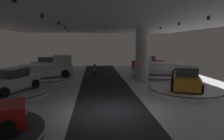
{
  "coord_description": "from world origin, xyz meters",
  "views": [
    {
      "loc": [
        -0.96,
        -10.54,
        3.91
      ],
      "look_at": [
        0.71,
        6.91,
        1.4
      ],
      "focal_mm": 30.72,
      "sensor_mm": 36.0,
      "label": 1
    }
  ],
  "objects": [
    {
      "name": "display_platform_deep_right",
      "position": [
        6.74,
        16.22,
        0.18
      ],
      "size": [
        4.62,
        4.62,
        0.31
      ],
      "color": "#B7B7BC",
      "rests_on": "ground"
    },
    {
      "name": "column_right",
      "position": [
        3.84,
        8.1,
        2.75
      ],
      "size": [
        1.31,
        1.31,
        5.5
      ],
      "color": "silver",
      "rests_on": "ground"
    },
    {
      "name": "display_car_mid_right",
      "position": [
        6.24,
        3.63,
        1.12
      ],
      "size": [
        3.44,
        4.57,
        1.71
      ],
      "color": "#B77519",
      "rests_on": "display_platform_mid_right"
    },
    {
      "name": "display_platform_mid_right",
      "position": [
        6.25,
        3.66,
        0.19
      ],
      "size": [
        5.64,
        5.64,
        0.35
      ],
      "color": "silver",
      "rests_on": "ground"
    },
    {
      "name": "display_car_deep_right",
      "position": [
        6.71,
        16.21,
        1.08
      ],
      "size": [
        4.53,
        3.1,
        1.71
      ],
      "color": "red",
      "rests_on": "display_platform_deep_right"
    },
    {
      "name": "ceiling_with_spotlights",
      "position": [
        0.0,
        0.0,
        5.55
      ],
      "size": [
        24.0,
        44.0,
        0.39
      ],
      "color": "silver"
    },
    {
      "name": "display_car_mid_left",
      "position": [
        -7.13,
        4.17,
        1.07
      ],
      "size": [
        3.55,
        4.56,
        1.71
      ],
      "color": "silver",
      "rests_on": "display_platform_mid_left"
    },
    {
      "name": "ground",
      "position": [
        0.0,
        0.0,
        -0.02
      ],
      "size": [
        24.0,
        44.0,
        0.06
      ],
      "color": "silver"
    },
    {
      "name": "display_platform_deep_left",
      "position": [
        -7.41,
        16.53,
        0.15
      ],
      "size": [
        5.57,
        5.57,
        0.26
      ],
      "color": "#333338",
      "rests_on": "ground"
    },
    {
      "name": "display_car_deep_left",
      "position": [
        -7.38,
        16.52,
        1.03
      ],
      "size": [
        4.53,
        3.71,
        1.71
      ],
      "color": "silver",
      "rests_on": "display_platform_deep_left"
    },
    {
      "name": "display_platform_mid_left",
      "position": [
        -7.14,
        4.14,
        0.17
      ],
      "size": [
        5.58,
        5.58,
        0.31
      ],
      "color": "#B7B7BC",
      "rests_on": "ground"
    },
    {
      "name": "pickup_truck_far_left",
      "position": [
        -5.71,
        10.27,
        1.2
      ],
      "size": [
        5.68,
        3.81,
        2.3
      ],
      "color": "silver",
      "rests_on": "display_platform_far_left"
    },
    {
      "name": "display_platform_far_right",
      "position": [
        6.47,
        10.85,
        0.15
      ],
      "size": [
        5.98,
        5.98,
        0.26
      ],
      "color": "#B7B7BC",
      "rests_on": "ground"
    },
    {
      "name": "display_platform_far_left",
      "position": [
        -6.02,
        10.18,
        0.15
      ],
      "size": [
        5.68,
        5.68,
        0.26
      ],
      "color": "silver",
      "rests_on": "ground"
    },
    {
      "name": "visitor_walking_near",
      "position": [
        -0.89,
        11.2,
        0.91
      ],
      "size": [
        0.32,
        0.32,
        1.59
      ],
      "color": "black",
      "rests_on": "ground"
    },
    {
      "name": "pickup_truck_far_right",
      "position": [
        6.16,
        10.92,
        1.2
      ],
      "size": [
        5.65,
        3.66,
        2.3
      ],
      "color": "silver",
      "rests_on": "display_platform_far_right"
    }
  ]
}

